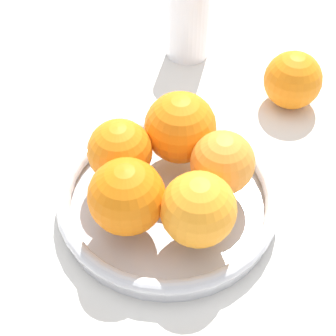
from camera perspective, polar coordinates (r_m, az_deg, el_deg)
name	(u,v)px	position (r m, az deg, el deg)	size (l,w,h in m)	color
ground_plane	(168,208)	(0.64, 0.00, -4.11)	(4.00, 4.00, 0.00)	silver
fruit_bowl	(168,200)	(0.63, 0.00, -3.25)	(0.25, 0.25, 0.03)	silver
orange_pile	(169,168)	(0.59, 0.07, -0.04)	(0.18, 0.20, 0.08)	orange
stray_orange	(293,80)	(0.76, 12.57, 8.72)	(0.08, 0.08, 0.08)	orange
drinking_glass	(188,19)	(0.83, 2.08, 14.86)	(0.06, 0.06, 0.12)	white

